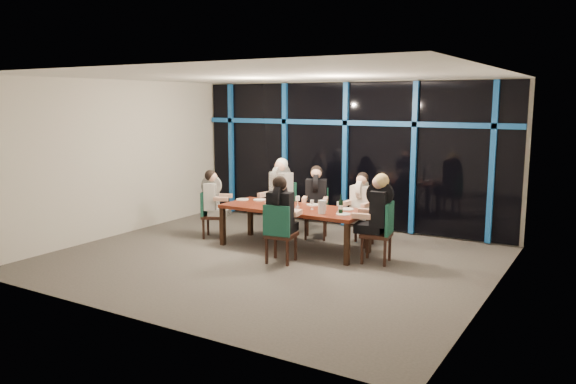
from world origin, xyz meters
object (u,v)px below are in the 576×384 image
water_pitcher (322,207)px  diner_end_right (377,205)px  chair_end_right (382,229)px  chair_far_mid (316,210)px  diner_far_right (361,198)px  wine_bottle (341,206)px  diner_far_mid (316,191)px  diner_end_left (213,194)px  diner_far_left (280,185)px  dining_table (294,211)px  chair_near_mid (279,231)px  chair_far_left (283,205)px  diner_near_mid (281,206)px  chair_far_right (362,217)px  chair_end_left (210,212)px

water_pitcher → diner_end_right: bearing=16.7°
chair_end_right → chair_far_mid: bearing=-128.9°
diner_far_right → wine_bottle: bearing=-84.8°
diner_far_mid → diner_end_right: diner_end_right is taller
diner_end_left → diner_far_left: bearing=-69.5°
dining_table → chair_near_mid: size_ratio=2.68×
chair_end_right → diner_end_left: diner_end_left is taller
diner_far_left → diner_end_right: bearing=-9.0°
chair_near_mid → diner_end_right: 1.63m
diner_far_right → diner_end_left: diner_far_right is taller
chair_far_left → diner_far_left: size_ratio=1.03×
diner_end_right → water_pitcher: (-0.90, -0.20, -0.09)m
diner_far_mid → diner_near_mid: (0.28, -1.71, 0.02)m
diner_far_left → chair_far_left: bearing=90.0°
diner_end_right → wine_bottle: size_ratio=2.99×
chair_far_mid → water_pitcher: water_pitcher is taller
chair_far_mid → chair_near_mid: (0.32, -1.87, 0.01)m
chair_end_right → dining_table: bearing=-100.3°
chair_far_right → diner_end_left: bearing=-157.5°
diner_far_left → diner_end_right: size_ratio=1.03×
diner_far_right → diner_near_mid: (-0.66, -1.68, 0.06)m
chair_far_mid → diner_end_right: (1.64, -1.01, 0.42)m
chair_far_mid → chair_near_mid: chair_near_mid is taller
diner_far_right → diner_far_mid: bearing=179.7°
diner_far_mid → dining_table: bearing=-110.9°
diner_far_mid → water_pitcher: diner_far_mid is taller
diner_far_mid → water_pitcher: bearing=-80.5°
diner_far_left → wine_bottle: bearing=-16.7°
chair_end_left → diner_end_right: (3.39, 0.06, 0.45)m
chair_far_left → chair_far_right: 1.70m
wine_bottle → water_pitcher: bearing=-152.6°
chair_end_left → water_pitcher: bearing=-117.3°
diner_far_right → diner_end_right: diner_end_right is taller
diner_end_left → wine_bottle: size_ratio=2.67×
chair_end_right → diner_far_mid: diner_far_mid is taller
wine_bottle → diner_far_right: bearing=93.3°
chair_end_left → diner_end_left: 0.36m
chair_far_mid → diner_end_left: 1.99m
chair_far_left → diner_end_right: diner_end_right is taller
diner_near_mid → diner_far_left: bearing=-66.6°
diner_far_left → chair_end_right: bearing=-8.1°
water_pitcher → chair_far_right: bearing=83.2°
chair_far_left → chair_far_mid: (0.73, 0.04, -0.04)m
chair_far_left → diner_far_mid: bearing=8.4°
chair_end_left → chair_far_mid: bearing=-82.6°
dining_table → diner_far_right: size_ratio=2.93×
diner_end_right → chair_far_left: bearing=-121.2°
dining_table → chair_far_mid: bearing=93.6°
dining_table → chair_end_left: bearing=-176.7°
dining_table → chair_far_right: size_ratio=2.86×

